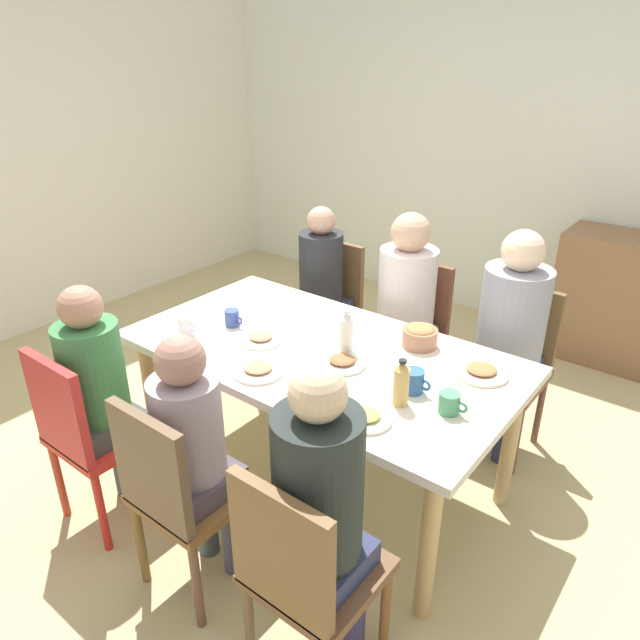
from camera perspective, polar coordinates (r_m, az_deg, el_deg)
ground_plane at (r=3.15m, az=0.00°, el=-14.89°), size 6.81×6.81×0.00m
wall_back at (r=4.73m, az=19.98°, el=15.03°), size 5.91×0.12×2.60m
dining_table at (r=2.76m, az=0.00°, el=-4.30°), size 1.83×0.99×0.74m
chair_0 at (r=3.78m, az=0.84°, el=1.68°), size 0.40×0.40×0.90m
person_0 at (r=3.65m, az=-0.03°, el=3.71°), size 0.30×0.30×1.16m
chair_1 at (r=2.35m, az=-13.75°, el=-15.86°), size 0.40×0.40×0.90m
person_1 at (r=2.30m, az=-12.32°, el=-11.81°), size 0.30×0.30×1.13m
chair_2 at (r=2.78m, az=-21.91°, el=-9.98°), size 0.40×0.40×0.90m
person_2 at (r=2.72m, az=-20.85°, el=-6.18°), size 0.30×0.30×1.16m
chair_3 at (r=3.27m, az=18.18°, el=-3.69°), size 0.40×0.40×0.90m
person_3 at (r=3.09m, az=18.18°, el=-0.46°), size 0.33×0.33×1.24m
chair_4 at (r=2.02m, az=-1.70°, el=-23.38°), size 0.40×0.40×0.90m
person_4 at (r=1.92m, az=0.03°, el=-17.59°), size 0.30×0.30×1.23m
chair_5 at (r=3.49m, az=8.87°, el=-0.82°), size 0.40×0.40×0.90m
person_5 at (r=3.32m, az=8.37°, el=2.21°), size 0.32×0.32×1.23m
plate_0 at (r=2.24m, az=4.51°, el=-9.48°), size 0.20×0.20×0.04m
plate_1 at (r=2.80m, az=-5.82°, el=-1.83°), size 0.20×0.20×0.04m
plate_2 at (r=2.59m, az=2.18°, el=-4.15°), size 0.21×0.21×0.04m
plate_3 at (r=2.61m, az=15.50°, el=-4.88°), size 0.23×0.23×0.04m
plate_4 at (r=2.54m, az=-6.07°, el=-4.88°), size 0.22×0.22×0.04m
bowl_0 at (r=2.77m, az=9.74°, el=-1.52°), size 0.17×0.17×0.11m
cup_0 at (r=2.92m, az=-12.97°, el=-0.51°), size 0.11×0.08×0.09m
cup_1 at (r=2.31m, az=12.58°, el=-7.93°), size 0.12×0.08×0.09m
cup_2 at (r=2.96m, az=-8.57°, el=0.20°), size 0.11×0.07×0.09m
cup_3 at (r=2.41m, az=9.16°, el=-5.93°), size 0.12×0.09×0.10m
bottle_0 at (r=2.64m, az=2.59°, el=-1.31°), size 0.07×0.07×0.22m
bottle_1 at (r=2.30m, az=7.95°, el=-6.18°), size 0.06×0.06×0.20m
side_cabinet at (r=4.48m, az=26.59°, el=1.88°), size 0.70×0.44×0.90m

